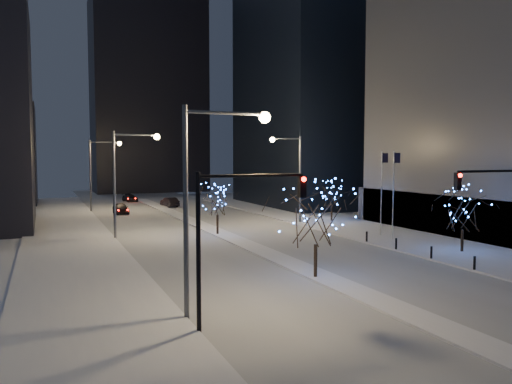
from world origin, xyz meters
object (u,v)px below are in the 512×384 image
street_lamp_w_near (208,181)px  traffic_signal_west (233,222)px  car_mid (170,202)px  holiday_tree_median_far (217,201)px  holiday_tree_plaza_near (463,210)px  holiday_tree_plaza_far (332,195)px  street_lamp_w_far (98,165)px  street_lamp_east (293,167)px  car_near (121,208)px  traffic_signal_east (501,205)px  holiday_tree_median_near (316,216)px  street_lamp_w_mid (126,169)px  car_far (130,198)px

street_lamp_w_near → traffic_signal_west: (0.50, -2.00, -1.74)m
street_lamp_w_near → traffic_signal_west: 2.70m
car_mid → street_lamp_w_near: bearing=70.6°
holiday_tree_median_far → holiday_tree_plaza_near: (14.95, -16.26, 0.10)m
holiday_tree_plaza_far → holiday_tree_median_far: bearing=-164.6°
car_mid → holiday_tree_median_far: size_ratio=0.91×
street_lamp_w_far → traffic_signal_west: 52.04m
street_lamp_east → holiday_tree_plaza_near: size_ratio=1.90×
traffic_signal_west → holiday_tree_median_far: traffic_signal_west is taller
holiday_tree_median_far → car_near: bearing=104.8°
car_mid → holiday_tree_median_far: bearing=77.6°
street_lamp_w_far → holiday_tree_plaza_far: bearing=-42.7°
traffic_signal_west → traffic_signal_east: 17.41m
traffic_signal_east → holiday_tree_median_near: (-9.44, 5.48, -0.76)m
car_near → holiday_tree_median_far: holiday_tree_median_far is taller
street_lamp_w_near → holiday_tree_median_far: 25.16m
street_lamp_w_mid → street_lamp_w_far: bearing=90.0°
holiday_tree_plaza_near → holiday_tree_median_near: bearing=-169.5°
holiday_tree_plaza_near → car_far: bearing=106.4°
street_lamp_w_mid → holiday_tree_median_near: (8.44, -20.53, -2.50)m
car_near → street_lamp_east: bearing=-50.1°
street_lamp_w_far → holiday_tree_plaza_near: bearing=-61.3°
car_far → car_mid: bearing=-78.9°
street_lamp_w_mid → street_lamp_w_far: (0.00, 25.00, 0.00)m
street_lamp_w_mid → holiday_tree_median_far: 9.12m
street_lamp_w_near → holiday_tree_plaza_near: 24.66m
street_lamp_w_far → car_near: size_ratio=2.33×
holiday_tree_plaza_near → street_lamp_east: bearing=101.9°
holiday_tree_plaza_far → street_lamp_east: bearing=177.6°
holiday_tree_median_near → holiday_tree_plaza_far: size_ratio=1.30×
street_lamp_w_mid → holiday_tree_plaza_far: bearing=6.6°
street_lamp_east → holiday_tree_plaza_near: 21.43m
traffic_signal_east → car_near: (-15.44, 47.28, -4.03)m
street_lamp_w_far → traffic_signal_east: (17.88, -51.00, -1.74)m
street_lamp_east → car_mid: size_ratio=2.26×
traffic_signal_east → holiday_tree_plaza_near: (5.51, 8.24, -1.28)m
car_mid → traffic_signal_west: bearing=71.5°
traffic_signal_west → holiday_tree_plaza_near: size_ratio=1.33×
street_lamp_w_near → street_lamp_w_far: same height
street_lamp_w_far → street_lamp_east: 29.08m
street_lamp_w_far → car_far: 16.92m
street_lamp_w_far → street_lamp_east: same height
street_lamp_w_near → street_lamp_east: same height
traffic_signal_east → holiday_tree_plaza_far: bearing=77.9°
street_lamp_w_far → holiday_tree_plaza_far: street_lamp_w_far is taller
holiday_tree_median_near → holiday_tree_plaza_near: holiday_tree_median_near is taller
traffic_signal_east → holiday_tree_median_far: traffic_signal_east is taller
holiday_tree_median_far → street_lamp_east: bearing=23.1°
holiday_tree_median_near → holiday_tree_plaza_near: 15.21m
street_lamp_east → traffic_signal_west: (-18.52, -30.00, -1.69)m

